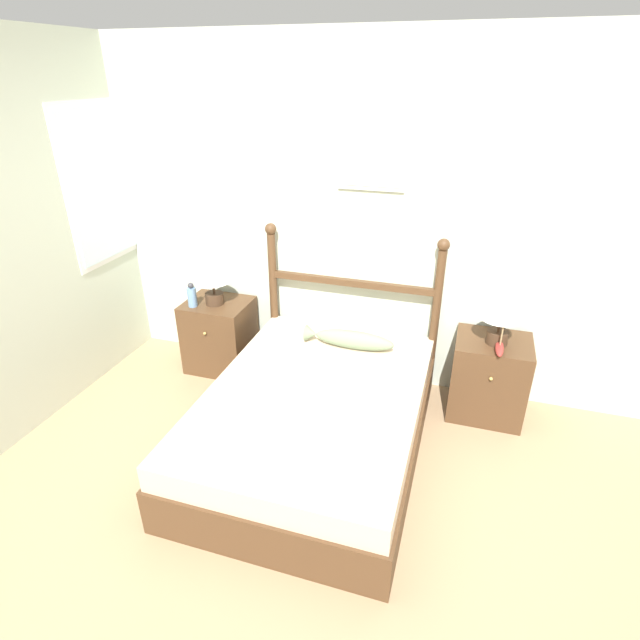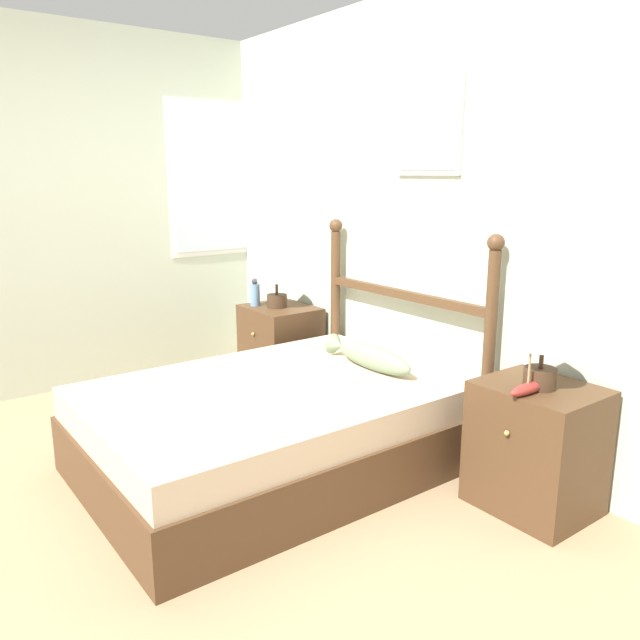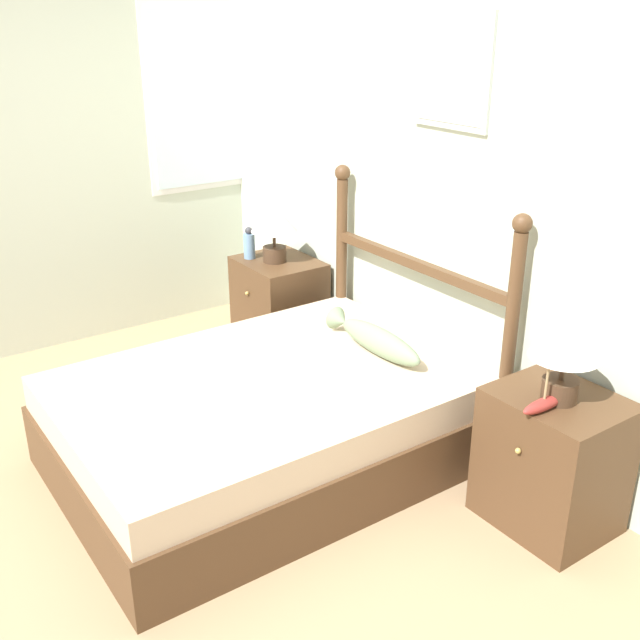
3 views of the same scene
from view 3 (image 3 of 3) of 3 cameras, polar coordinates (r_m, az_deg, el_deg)
The scene contains 11 objects.
ground_plane at distance 3.40m, azimuth -13.26°, elevation -15.19°, with size 16.00×16.00×0.00m, color #9E7F5B.
wall_back at distance 3.74m, azimuth 10.39°, elevation 10.34°, with size 6.40×0.08×2.55m.
bed at distance 3.63m, azimuth -4.11°, elevation -7.65°, with size 1.36×1.91×0.46m.
headboard at distance 3.92m, azimuth 7.29°, elevation 2.29°, with size 1.38×0.09×1.25m.
nightstand_left at distance 4.77m, azimuth -3.13°, elevation 1.12°, with size 0.52×0.46×0.60m.
nightstand_right at distance 3.34m, azimuth 17.25°, elevation -10.19°, with size 0.52×0.46×0.60m.
table_lamp_left at distance 4.59m, azimuth -3.54°, elevation 7.47°, with size 0.28×0.28×0.37m.
table_lamp_right at distance 3.06m, azimuth 18.24°, elevation -1.69°, with size 0.28×0.28×0.37m.
bottle at distance 4.70m, azimuth -5.42°, elevation 5.76°, with size 0.07×0.07×0.20m.
model_boat at distance 3.07m, azimuth 16.69°, elevation -6.13°, with size 0.06×0.23×0.21m.
fish_pillow at distance 3.74m, azimuth 4.18°, elevation -1.43°, with size 0.66×0.13×0.14m.
Camera 3 is at (2.56, -0.87, 2.06)m, focal length 42.00 mm.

